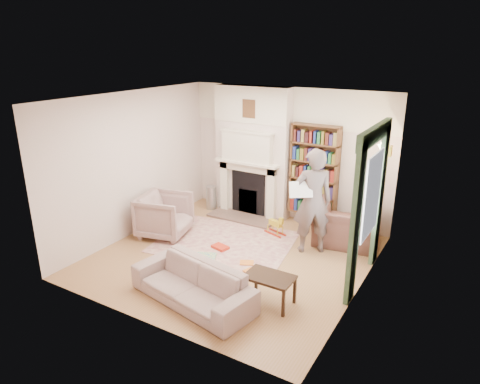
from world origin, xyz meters
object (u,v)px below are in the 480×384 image
Objects in this scene: sofa at (192,284)px; rocking_horse at (275,225)px; armchair_left at (165,215)px; armchair_reading at (345,225)px; man_reading at (313,201)px; bookcase at (314,170)px; paraffin_heater at (211,197)px; coffee_table at (269,290)px.

sofa is 2.74m from rocking_horse.
armchair_reading is at bearing -79.83° from armchair_left.
armchair_reading is at bearing 29.92° from rocking_horse.
bookcase is at bearing -104.08° from man_reading.
paraffin_heater is at bearing -12.43° from armchair_reading.
bookcase reaches higher than rocking_horse.
armchair_left is 1.67m from paraffin_heater.
coffee_table is at bearing 38.64° from sofa.
armchair_reading is 1.26× the size of armchair_left.
paraffin_heater is 1.22× the size of rocking_horse.
bookcase reaches higher than armchair_left.
paraffin_heater reaches higher than rocking_horse.
paraffin_heater is at bearing 130.88° from sofa.
paraffin_heater is (-1.89, 3.27, -0.01)m from sofa.
armchair_left is 2.91m from man_reading.
rocking_horse is (-0.99, 2.22, -0.03)m from coffee_table.
sofa is (1.86, -1.60, -0.14)m from armchair_left.
bookcase is 4.11× the size of rocking_horse.
coffee_table is at bearing -124.62° from armchair_left.
man_reading reaches higher than rocking_horse.
rocking_horse is at bearing 4.11° from armchair_reading.
armchair_left is at bearing -138.51° from bookcase.
bookcase reaches higher than sofa.
sofa reaches higher than paraffin_heater.
sofa is at bearing -144.62° from armchair_left.
coffee_table reaches higher than rocking_horse.
paraffin_heater is (-2.76, 0.84, -0.69)m from man_reading.
sofa is 2.81× the size of coffee_table.
armchair_reading reaches higher than sofa.
rocking_horse is (1.90, -0.53, -0.08)m from paraffin_heater.
coffee_table is at bearing 74.34° from armchair_reading.
paraffin_heater is at bearing -51.60° from man_reading.
armchair_left is at bearing -89.04° from paraffin_heater.
armchair_reading is at bearing -33.60° from bookcase.
bookcase is 0.96× the size of man_reading.
rocking_horse is at bearing -115.19° from bookcase.
sofa is at bearing 58.25° from armchair_reading.
armchair_left reaches higher than sofa.
man_reading is at bearing -2.28° from rocking_horse.
paraffin_heater is (-0.03, 1.66, -0.15)m from armchair_left.
armchair_left reaches higher than coffee_table.
coffee_table is 3.98m from paraffin_heater.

